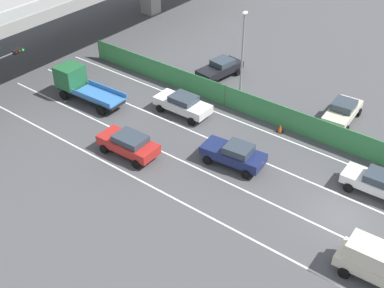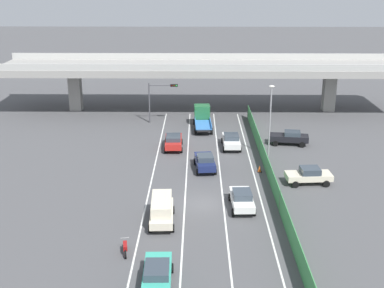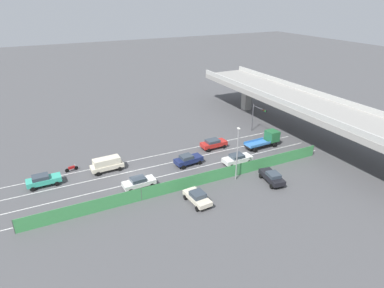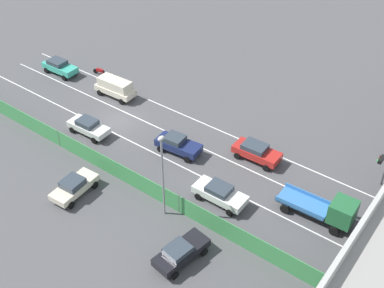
{
  "view_description": "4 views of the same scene",
  "coord_description": "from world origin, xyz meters",
  "views": [
    {
      "loc": [
        -23.08,
        -6.39,
        20.93
      ],
      "look_at": [
        -0.89,
        10.75,
        1.11
      ],
      "focal_mm": 46.97,
      "sensor_mm": 36.0,
      "label": 1
    },
    {
      "loc": [
        -0.58,
        -40.2,
        19.03
      ],
      "look_at": [
        -1.15,
        8.75,
        2.48
      ],
      "focal_mm": 47.79,
      "sensor_mm": 36.0,
      "label": 2
    },
    {
      "loc": [
        41.1,
        -11.77,
        23.98
      ],
      "look_at": [
        -1.68,
        9.56,
        2.42
      ],
      "focal_mm": 31.32,
      "sensor_mm": 36.0,
      "label": 3
    },
    {
      "loc": [
        28.14,
        30.7,
        29.08
      ],
      "look_at": [
        0.83,
        10.15,
        2.36
      ],
      "focal_mm": 45.8,
      "sensor_mm": 36.0,
      "label": 4
    }
  ],
  "objects": [
    {
      "name": "lane_line_mid_left",
      "position": [
        -1.67,
        5.71,
        0.0
      ],
      "size": [
        0.14,
        47.42,
        0.01
      ],
      "primitive_type": "cube",
      "color": "silver",
      "rests_on": "ground"
    },
    {
      "name": "lane_line_left_edge",
      "position": [
        -5.01,
        5.71,
        0.0
      ],
      "size": [
        0.14,
        47.42,
        0.01
      ],
      "primitive_type": "cube",
      "color": "silver",
      "rests_on": "ground"
    },
    {
      "name": "lane_line_mid_right",
      "position": [
        1.67,
        5.71,
        0.0
      ],
      "size": [
        0.14,
        47.42,
        0.01
      ],
      "primitive_type": "cube",
      "color": "silver",
      "rests_on": "ground"
    },
    {
      "name": "ground_plane",
      "position": [
        0.0,
        0.0,
        0.0
      ],
      "size": [
        300.0,
        300.0,
        0.0
      ],
      "primitive_type": "plane",
      "color": "#4C4C4F"
    },
    {
      "name": "parked_sedan_cream",
      "position": [
        9.93,
        4.52,
        0.88
      ],
      "size": [
        4.39,
        2.3,
        1.61
      ],
      "color": "beige",
      "rests_on": "ground"
    },
    {
      "name": "elevated_overpass",
      "position": [
        0.0,
        31.42,
        5.99
      ],
      "size": [
        56.78,
        9.77,
        7.5
      ],
      "color": "gray",
      "rests_on": "ground"
    },
    {
      "name": "car_sedan_navy",
      "position": [
        0.16,
        7.98,
        0.91
      ],
      "size": [
        2.34,
        4.49,
        1.67
      ],
      "color": "navy",
      "rests_on": "ground"
    },
    {
      "name": "car_hatchback_white",
      "position": [
        3.18,
        -0.84,
        0.87
      ],
      "size": [
        2.08,
        4.44,
        1.56
      ],
      "color": "silver",
      "rests_on": "ground"
    },
    {
      "name": "flatbed_truck_blue",
      "position": [
        0.02,
        23.12,
        1.34
      ],
      "size": [
        2.45,
        6.26,
        2.61
      ],
      "color": "black",
      "rests_on": "ground"
    },
    {
      "name": "lane_line_right_edge",
      "position": [
        5.01,
        5.71,
        0.0
      ],
      "size": [
        0.14,
        47.42,
        0.01
      ],
      "primitive_type": "cube",
      "color": "silver",
      "rests_on": "ground"
    },
    {
      "name": "car_van_cream",
      "position": [
        -3.42,
        -3.54,
        1.18
      ],
      "size": [
        2.16,
        4.75,
        2.07
      ],
      "color": "beige",
      "rests_on": "ground"
    },
    {
      "name": "car_sedan_white",
      "position": [
        3.24,
        14.85,
        0.89
      ],
      "size": [
        2.1,
        4.64,
        1.6
      ],
      "color": "white",
      "rests_on": "ground"
    },
    {
      "name": "traffic_cone",
      "position": [
        5.63,
        7.46,
        0.31
      ],
      "size": [
        0.47,
        0.47,
        0.66
      ],
      "color": "orange",
      "rests_on": "ground"
    },
    {
      "name": "green_fence",
      "position": [
        6.28,
        5.71,
        0.91
      ],
      "size": [
        0.1,
        43.52,
        1.82
      ],
      "color": "#3D8E4C",
      "rests_on": "ground"
    },
    {
      "name": "traffic_light",
      "position": [
        -5.58,
        24.95,
        3.81
      ],
      "size": [
        3.85,
        0.41,
        5.33
      ],
      "color": "#47474C",
      "rests_on": "ground"
    },
    {
      "name": "street_lamp",
      "position": [
        7.11,
        12.07,
        4.71
      ],
      "size": [
        0.6,
        0.36,
        7.85
      ],
      "color": "gray",
      "rests_on": "ground"
    },
    {
      "name": "car_sedan_red",
      "position": [
        -3.31,
        14.43,
        0.92
      ],
      "size": [
        2.16,
        4.48,
        1.62
      ],
      "color": "red",
      "rests_on": "ground"
    },
    {
      "name": "parked_sedan_dark",
      "position": [
        10.06,
        16.06,
        0.89
      ],
      "size": [
        4.62,
        2.49,
        1.61
      ],
      "color": "black",
      "rests_on": "ground"
    }
  ]
}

